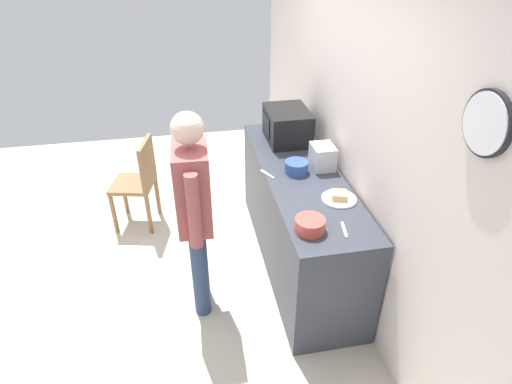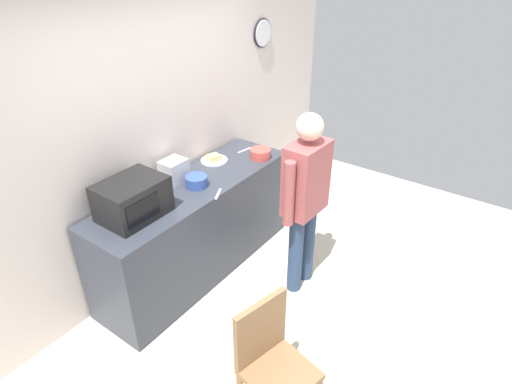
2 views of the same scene
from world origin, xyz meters
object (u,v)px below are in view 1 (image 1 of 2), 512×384
at_px(sandwich_plate, 339,197).
at_px(cereal_bowl, 310,225).
at_px(wooden_chair, 139,180).
at_px(fork_utensil, 344,230).
at_px(microwave, 287,125).
at_px(salad_bowl, 297,167).
at_px(person_standing, 194,204).
at_px(spoon_utensil, 267,174).
at_px(toaster, 323,157).

distance_m(sandwich_plate, cereal_bowl, 0.46).
distance_m(cereal_bowl, wooden_chair, 2.10).
xyz_separation_m(fork_utensil, wooden_chair, (-1.67, -1.47, -0.42)).
bearing_deg(microwave, salad_bowl, -6.84).
bearing_deg(fork_utensil, sandwich_plate, 165.33).
bearing_deg(microwave, cereal_bowl, -8.02).
bearing_deg(salad_bowl, wooden_chair, -121.69).
distance_m(salad_bowl, person_standing, 0.95).
bearing_deg(sandwich_plate, microwave, -173.44).
relative_size(cereal_bowl, wooden_chair, 0.22).
distance_m(person_standing, wooden_chair, 1.41).
bearing_deg(person_standing, fork_utensil, 65.71).
height_order(microwave, spoon_utensil, microwave).
bearing_deg(fork_utensil, spoon_utensil, -157.06).
distance_m(sandwich_plate, wooden_chair, 2.09).
bearing_deg(sandwich_plate, fork_utensil, -14.67).
height_order(spoon_utensil, person_standing, person_standing).
distance_m(microwave, person_standing, 1.39).
distance_m(toaster, fork_utensil, 0.88).
bearing_deg(wooden_chair, toaster, 63.17).
relative_size(microwave, spoon_utensil, 2.94).
xyz_separation_m(microwave, toaster, (0.59, 0.16, -0.05)).
height_order(spoon_utensil, wooden_chair, spoon_utensil).
relative_size(fork_utensil, wooden_chair, 0.18).
bearing_deg(person_standing, microwave, 137.24).
bearing_deg(cereal_bowl, fork_utensil, 80.25).
height_order(microwave, wooden_chair, microwave).
bearing_deg(spoon_utensil, toaster, 94.26).
relative_size(sandwich_plate, toaster, 1.19).
height_order(cereal_bowl, person_standing, person_standing).
xyz_separation_m(sandwich_plate, fork_utensil, (0.36, -0.09, -0.02)).
bearing_deg(salad_bowl, microwave, 173.16).
relative_size(salad_bowl, wooden_chair, 0.21).
xyz_separation_m(microwave, salad_bowl, (0.63, -0.08, -0.10)).
bearing_deg(wooden_chair, sandwich_plate, 50.09).
bearing_deg(spoon_utensil, salad_bowl, 89.96).
distance_m(microwave, cereal_bowl, 1.43).
relative_size(microwave, wooden_chair, 0.53).
xyz_separation_m(toaster, wooden_chair, (-0.81, -1.60, -0.51)).
relative_size(toaster, spoon_utensil, 1.29).
xyz_separation_m(cereal_bowl, fork_utensil, (0.04, 0.23, -0.04)).
bearing_deg(wooden_chair, cereal_bowl, 37.25).
distance_m(microwave, salad_bowl, 0.64).
height_order(sandwich_plate, toaster, toaster).
bearing_deg(salad_bowl, person_standing, -65.70).
distance_m(spoon_utensil, person_standing, 0.73).
bearing_deg(microwave, wooden_chair, -98.57).
bearing_deg(spoon_utensil, sandwich_plate, 43.64).
bearing_deg(sandwich_plate, spoon_utensil, -136.36).
xyz_separation_m(toaster, person_standing, (0.43, -1.10, -0.06)).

